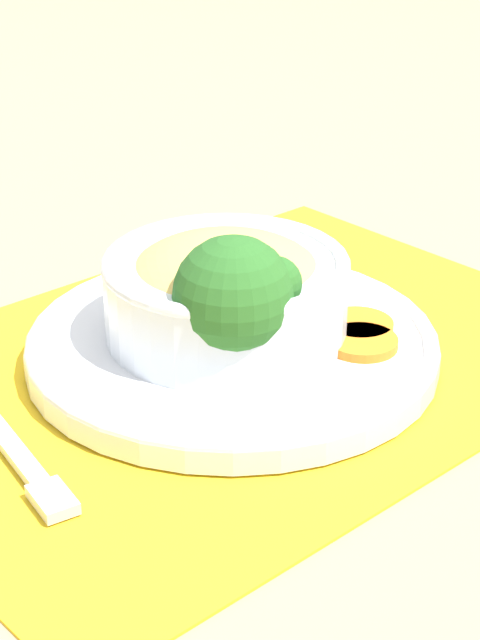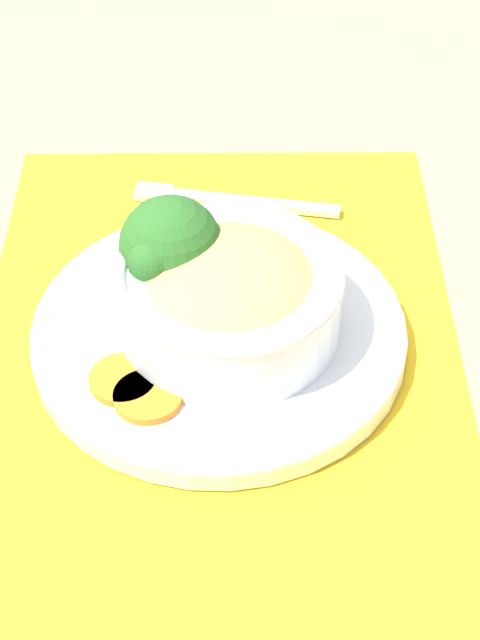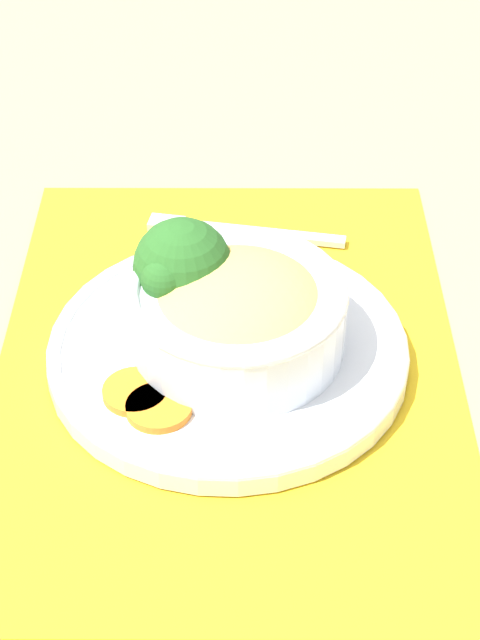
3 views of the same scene
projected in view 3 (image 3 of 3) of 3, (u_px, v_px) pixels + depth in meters
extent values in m
plane|color=tan|center=(228.00, 364.00, 0.85)|extent=(4.00, 4.00, 0.00)
cube|color=yellow|center=(228.00, 362.00, 0.85)|extent=(0.55, 0.43, 0.00)
cylinder|color=silver|center=(228.00, 353.00, 0.84)|extent=(0.28, 0.28, 0.02)
torus|color=silver|center=(228.00, 345.00, 0.84)|extent=(0.28, 0.28, 0.01)
cylinder|color=silver|center=(237.00, 323.00, 0.82)|extent=(0.17, 0.17, 0.05)
torus|color=silver|center=(237.00, 296.00, 0.80)|extent=(0.17, 0.17, 0.01)
ellipsoid|color=#E0B75B|center=(237.00, 310.00, 0.81)|extent=(0.14, 0.14, 0.06)
cylinder|color=#759E51|center=(184.00, 308.00, 0.85)|extent=(0.03, 0.03, 0.03)
sphere|color=#286023|center=(183.00, 267.00, 0.83)|extent=(0.08, 0.08, 0.08)
sphere|color=#286023|center=(165.00, 276.00, 0.81)|extent=(0.03, 0.03, 0.03)
sphere|color=#286023|center=(197.00, 249.00, 0.84)|extent=(0.03, 0.03, 0.03)
cylinder|color=orange|center=(135.00, 392.00, 0.79)|extent=(0.05, 0.05, 0.01)
cylinder|color=orange|center=(159.00, 408.00, 0.78)|extent=(0.05, 0.05, 0.01)
cube|color=silver|center=(248.00, 232.00, 0.98)|extent=(0.02, 0.18, 0.01)
cube|color=silver|center=(167.00, 224.00, 0.99)|extent=(0.02, 0.03, 0.01)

